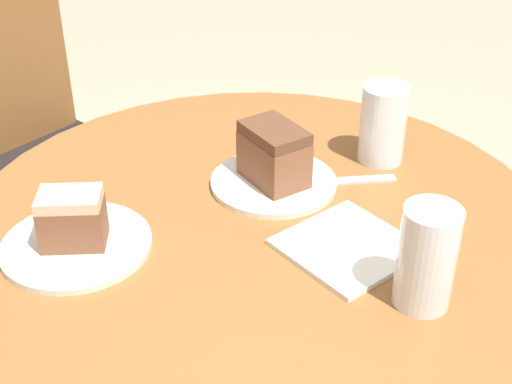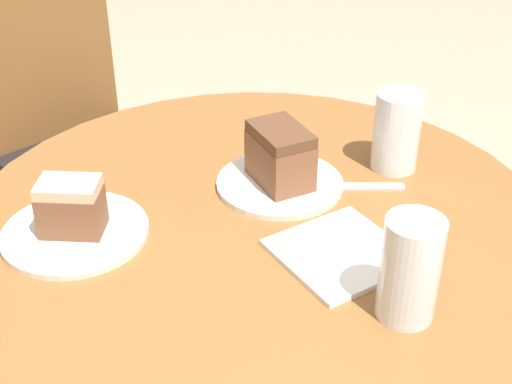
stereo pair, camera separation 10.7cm
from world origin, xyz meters
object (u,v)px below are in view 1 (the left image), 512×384
chair (51,162)px  plate_near (274,182)px  plate_far (77,245)px  cake_slice_far (72,219)px  cake_slice_near (274,154)px  glass_water (426,263)px  glass_lemonade (383,128)px

chair → plate_near: 0.88m
plate_far → cake_slice_far: 0.05m
cake_slice_near → glass_water: size_ratio=0.85×
plate_near → glass_water: size_ratio=1.46×
cake_slice_far → glass_water: (0.27, -0.40, 0.01)m
plate_near → chair: bearing=89.9°
plate_far → glass_lemonade: glass_lemonade is taller
plate_near → cake_slice_far: 0.34m
plate_far → glass_water: 0.49m
chair → plate_far: chair is taller
plate_near → cake_slice_far: size_ratio=1.93×
cake_slice_far → glass_water: bearing=-56.5°
cake_slice_near → cake_slice_far: (-0.33, 0.07, -0.01)m
plate_near → cake_slice_near: cake_slice_near is taller
plate_near → cake_slice_near: (-0.00, 0.00, 0.05)m
plate_far → glass_lemonade: size_ratio=1.59×
cake_slice_near → cake_slice_far: size_ratio=1.13×
chair → plate_near: chair is taller
chair → cake_slice_near: (-0.00, -0.83, 0.36)m
cake_slice_near → cake_slice_far: bearing=168.4°
chair → glass_water: (-0.06, -1.17, 0.37)m
cake_slice_near → glass_lemonade: (0.20, -0.06, 0.00)m
glass_lemonade → chair: bearing=102.3°
chair → cake_slice_far: size_ratio=8.00×
glass_lemonade → cake_slice_near: bearing=162.3°
plate_near → plate_far: bearing=168.4°
plate_far → glass_water: size_ratio=1.52×
cake_slice_far → glass_lemonade: size_ratio=0.79×
glass_lemonade → cake_slice_far: bearing=166.0°
glass_lemonade → glass_water: 0.38m
plate_near → cake_slice_far: cake_slice_far is taller
chair → cake_slice_near: size_ratio=7.08×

